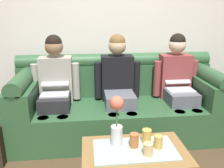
# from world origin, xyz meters

# --- Properties ---
(back_wall_patterned) EXTENTS (6.00, 0.12, 2.90)m
(back_wall_patterned) POSITION_xyz_m (0.00, 1.70, 1.45)
(back_wall_patterned) COLOR silver
(back_wall_patterned) RESTS_ON ground_plane
(couch) EXTENTS (2.44, 0.88, 0.96)m
(couch) POSITION_xyz_m (0.00, 1.17, 0.37)
(couch) COLOR #2D5633
(couch) RESTS_ON ground_plane
(person_left) EXTENTS (0.56, 0.67, 1.22)m
(person_left) POSITION_xyz_m (-0.73, 1.17, 0.66)
(person_left) COLOR #232326
(person_left) RESTS_ON ground_plane
(person_middle) EXTENTS (0.56, 0.67, 1.22)m
(person_middle) POSITION_xyz_m (0.00, 1.17, 0.66)
(person_middle) COLOR #595B66
(person_middle) RESTS_ON ground_plane
(person_right) EXTENTS (0.56, 0.67, 1.22)m
(person_right) POSITION_xyz_m (0.73, 1.17, 0.66)
(person_right) COLOR #595B66
(person_right) RESTS_ON ground_plane
(coffee_table) EXTENTS (0.86, 0.53, 0.40)m
(coffee_table) POSITION_xyz_m (0.00, 0.13, 0.34)
(coffee_table) COLOR olive
(coffee_table) RESTS_ON ground_plane
(flower_vase) EXTENTS (0.12, 0.12, 0.43)m
(flower_vase) POSITION_xyz_m (-0.14, 0.21, 0.63)
(flower_vase) COLOR silver
(flower_vase) RESTS_ON coffee_table
(cup_near_left) EXTENTS (0.07, 0.07, 0.11)m
(cup_near_left) POSITION_xyz_m (0.19, 0.13, 0.46)
(cup_near_left) COLOR gold
(cup_near_left) RESTS_ON coffee_table
(cup_near_right) EXTENTS (0.08, 0.08, 0.10)m
(cup_near_right) POSITION_xyz_m (0.08, 0.04, 0.45)
(cup_near_right) COLOR #DBB77A
(cup_near_right) RESTS_ON coffee_table
(cup_far_center) EXTENTS (0.08, 0.08, 0.12)m
(cup_far_center) POSITION_xyz_m (0.12, 0.22, 0.46)
(cup_far_center) COLOR gold
(cup_far_center) RESTS_ON coffee_table
(cup_far_left) EXTENTS (0.07, 0.07, 0.12)m
(cup_far_left) POSITION_xyz_m (0.00, 0.16, 0.46)
(cup_far_left) COLOR #B26633
(cup_far_left) RESTS_ON coffee_table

